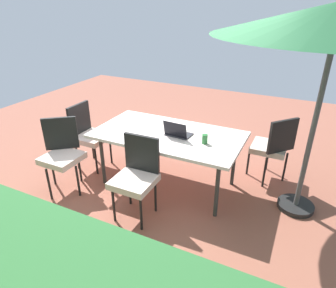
{
  "coord_description": "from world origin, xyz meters",
  "views": [
    {
      "loc": [
        -1.57,
        3.22,
        2.38
      ],
      "look_at": [
        0.0,
        0.0,
        0.62
      ],
      "focal_mm": 31.94,
      "sensor_mm": 36.0,
      "label": 1
    }
  ],
  "objects": [
    {
      "name": "laptop",
      "position": [
        -0.15,
        0.02,
        0.83
      ],
      "size": [
        0.34,
        0.27,
        0.21
      ],
      "rotation": [
        0.0,
        0.0,
        -0.07
      ],
      "color": "#2D2D33",
      "rests_on": "dining_table"
    },
    {
      "name": "cup",
      "position": [
        -0.53,
        0.07,
        0.84
      ],
      "size": [
        0.07,
        0.07,
        0.12
      ],
      "primitive_type": "cylinder",
      "color": "#286B33",
      "rests_on": "dining_table"
    },
    {
      "name": "chair_north",
      "position": [
        0.04,
        0.74,
        0.55
      ],
      "size": [
        0.46,
        0.47,
        0.98
      ],
      "rotation": [
        0.0,
        0.0,
        3.17
      ],
      "color": "beige",
      "rests_on": "ground_plane"
    },
    {
      "name": "ground_plane",
      "position": [
        0.0,
        0.0,
        -0.01
      ],
      "size": [
        10.0,
        10.0,
        0.02
      ],
      "primitive_type": "cube",
      "color": "#935442"
    },
    {
      "name": "chair_east",
      "position": [
        1.31,
        0.05,
        0.55
      ],
      "size": [
        0.46,
        0.46,
        0.98
      ],
      "rotation": [
        0.0,
        0.0,
        4.71
      ],
      "color": "beige",
      "rests_on": "ground_plane"
    },
    {
      "name": "chair_northeast",
      "position": [
        1.22,
        0.69,
        0.55
      ],
      "size": [
        0.58,
        0.58,
        0.98
      ],
      "rotation": [
        0.0,
        0.0,
        3.8
      ],
      "color": "beige",
      "rests_on": "ground_plane"
    },
    {
      "name": "dining_table",
      "position": [
        0.0,
        0.0,
        0.73
      ],
      "size": [
        1.94,
        1.06,
        0.78
      ],
      "color": "silver",
      "rests_on": "ground_plane"
    },
    {
      "name": "chair_southwest",
      "position": [
        -1.25,
        -0.72,
        0.55
      ],
      "size": [
        0.59,
        0.58,
        0.98
      ],
      "rotation": [
        0.0,
        0.0,
        0.86
      ],
      "color": "beige",
      "rests_on": "ground_plane"
    }
  ]
}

